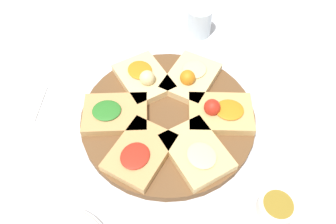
% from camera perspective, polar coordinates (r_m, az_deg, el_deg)
% --- Properties ---
extents(ground_plane, '(3.00, 3.00, 0.00)m').
position_cam_1_polar(ground_plane, '(0.83, -0.00, -1.38)').
color(ground_plane, silver).
extents(serving_board, '(0.43, 0.43, 0.02)m').
position_cam_1_polar(serving_board, '(0.82, -0.00, -0.92)').
color(serving_board, brown).
rests_on(serving_board, ground_plane).
extents(focaccia_slice_0, '(0.19, 0.19, 0.05)m').
position_cam_1_polar(focaccia_slice_0, '(0.87, -4.24, 5.98)').
color(focaccia_slice_0, '#E5C689').
rests_on(focaccia_slice_0, serving_board).
extents(focaccia_slice_1, '(0.15, 0.18, 0.03)m').
position_cam_1_polar(focaccia_slice_1, '(0.81, -9.27, -0.24)').
color(focaccia_slice_1, tan).
rests_on(focaccia_slice_1, serving_board).
extents(focaccia_slice_2, '(0.18, 0.15, 0.03)m').
position_cam_1_polar(focaccia_slice_2, '(0.74, -4.94, -7.05)').
color(focaccia_slice_2, tan).
rests_on(focaccia_slice_2, serving_board).
extents(focaccia_slice_3, '(0.19, 0.19, 0.03)m').
position_cam_1_polar(focaccia_slice_3, '(0.75, 5.07, -6.98)').
color(focaccia_slice_3, '#DBB775').
rests_on(focaccia_slice_3, serving_board).
extents(focaccia_slice_4, '(0.14, 0.17, 0.05)m').
position_cam_1_polar(focaccia_slice_4, '(0.81, 9.06, -0.02)').
color(focaccia_slice_4, tan).
rests_on(focaccia_slice_4, serving_board).
extents(focaccia_slice_5, '(0.18, 0.15, 0.05)m').
position_cam_1_polar(focaccia_slice_5, '(0.88, 3.99, 6.09)').
color(focaccia_slice_5, '#E5C689').
rests_on(focaccia_slice_5, serving_board).
extents(plate_left, '(0.23, 0.23, 0.02)m').
position_cam_1_polar(plate_left, '(0.93, 25.27, 0.40)').
color(plate_left, white).
rests_on(plate_left, ground_plane).
extents(water_glass, '(0.08, 0.08, 0.09)m').
position_cam_1_polar(water_glass, '(1.04, 5.43, 15.44)').
color(water_glass, silver).
rests_on(water_glass, ground_plane).
extents(napkin_stack, '(0.13, 0.11, 0.01)m').
position_cam_1_polar(napkin_stack, '(0.94, -23.91, 1.54)').
color(napkin_stack, white).
rests_on(napkin_stack, ground_plane).
extents(dipping_bowl, '(0.08, 0.08, 0.03)m').
position_cam_1_polar(dipping_bowl, '(0.74, 18.38, -15.40)').
color(dipping_bowl, silver).
rests_on(dipping_bowl, ground_plane).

